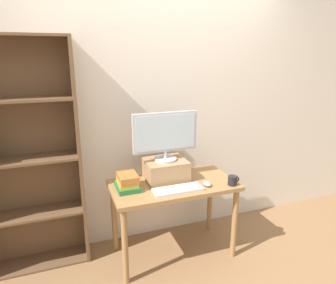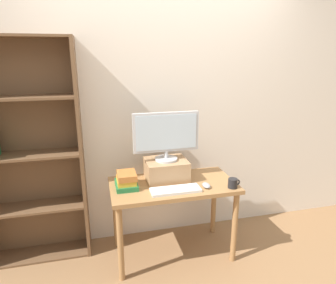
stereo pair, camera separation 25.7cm
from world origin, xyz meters
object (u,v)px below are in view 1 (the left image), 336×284
object	(u,v)px
riser_box	(165,170)
book_stack	(128,182)
bookshelf_unit	(20,159)
coffee_mug	(233,180)
desk	(173,193)
computer_monitor	(165,135)
keyboard	(178,189)
computer_mouse	(207,184)

from	to	relation	value
riser_box	book_stack	bearing A→B (deg)	-165.74
bookshelf_unit	book_stack	world-z (taller)	bookshelf_unit
book_stack	coffee_mug	size ratio (longest dim) A/B	2.28
desk	computer_monitor	xyz separation A→B (m)	(-0.03, 0.11, 0.52)
computer_monitor	keyboard	size ratio (longest dim) A/B	1.40
keyboard	computer_mouse	world-z (taller)	computer_mouse
riser_box	coffee_mug	world-z (taller)	riser_box
bookshelf_unit	riser_box	world-z (taller)	bookshelf_unit
riser_box	book_stack	world-z (taller)	riser_box
keyboard	book_stack	xyz separation A→B (m)	(-0.39, 0.18, 0.05)
bookshelf_unit	keyboard	size ratio (longest dim) A/B	4.66
keyboard	coffee_mug	world-z (taller)	coffee_mug
computer_monitor	keyboard	xyz separation A→B (m)	(0.01, -0.27, -0.41)
desk	riser_box	size ratio (longest dim) A/B	2.98
desk	book_stack	xyz separation A→B (m)	(-0.41, 0.02, 0.16)
computer_mouse	book_stack	bearing A→B (deg)	165.80
riser_box	desk	bearing A→B (deg)	-73.31
bookshelf_unit	book_stack	size ratio (longest dim) A/B	7.93
computer_monitor	riser_box	bearing A→B (deg)	90.00
riser_box	book_stack	xyz separation A→B (m)	(-0.37, -0.09, -0.03)
computer_monitor	computer_mouse	distance (m)	0.56
coffee_mug	bookshelf_unit	bearing A→B (deg)	163.52
bookshelf_unit	desk	bearing A→B (deg)	-13.51
desk	computer_mouse	size ratio (longest dim) A/B	10.58
computer_monitor	coffee_mug	distance (m)	0.71
keyboard	book_stack	distance (m)	0.43
desk	computer_mouse	distance (m)	0.32
book_stack	computer_mouse	bearing A→B (deg)	-14.20
bookshelf_unit	riser_box	size ratio (longest dim) A/B	5.27
bookshelf_unit	computer_mouse	world-z (taller)	bookshelf_unit
desk	coffee_mug	xyz separation A→B (m)	(0.47, -0.21, 0.14)
desk	bookshelf_unit	world-z (taller)	bookshelf_unit
bookshelf_unit	riser_box	distance (m)	1.22
computer_monitor	book_stack	world-z (taller)	computer_monitor
riser_box	book_stack	size ratio (longest dim) A/B	1.50
coffee_mug	keyboard	bearing A→B (deg)	174.16
computer_mouse	coffee_mug	size ratio (longest dim) A/B	0.96
coffee_mug	book_stack	bearing A→B (deg)	165.48
computer_monitor	book_stack	distance (m)	0.52
riser_box	computer_monitor	size ratio (longest dim) A/B	0.63
desk	computer_monitor	distance (m)	0.53
coffee_mug	riser_box	bearing A→B (deg)	147.59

